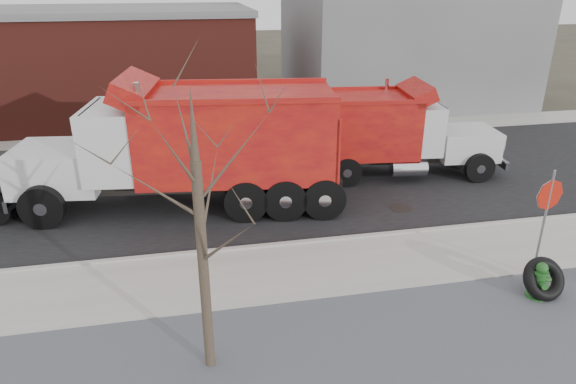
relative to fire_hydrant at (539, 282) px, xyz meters
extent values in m
plane|color=#383328|center=(-4.08, 1.88, -0.41)|extent=(120.00, 120.00, 0.00)
cube|color=slate|center=(-4.08, -1.62, -0.39)|extent=(60.00, 5.00, 0.03)
cube|color=#9E9B93|center=(-4.08, 2.13, -0.38)|extent=(60.00, 2.50, 0.06)
cube|color=#9E9B93|center=(-4.08, 3.43, -0.35)|extent=(60.00, 0.15, 0.11)
cube|color=black|center=(-4.08, 8.18, -0.40)|extent=(60.00, 9.40, 0.02)
cube|color=#9E9B93|center=(-4.08, 13.88, -0.38)|extent=(60.00, 2.00, 0.06)
cube|color=gray|center=(4.92, 19.88, 3.59)|extent=(12.00, 10.00, 8.00)
cube|color=maroon|center=(-14.08, 18.88, 2.09)|extent=(20.00, 8.00, 5.00)
cube|color=gray|center=(-14.08, 18.88, 4.74)|extent=(20.20, 8.20, 0.30)
cylinder|color=#382D23|center=(-7.28, -0.72, 1.59)|extent=(0.18, 0.18, 4.00)
cone|color=#382D23|center=(-7.28, -0.72, 4.19)|extent=(0.14, 0.14, 1.20)
cylinder|color=#256328|center=(0.00, 0.01, -0.37)|extent=(0.47, 0.47, 0.06)
cylinder|color=#256328|center=(0.00, 0.01, -0.05)|extent=(0.25, 0.25, 0.64)
cylinder|color=#256328|center=(0.00, 0.01, 0.24)|extent=(0.32, 0.32, 0.05)
sphere|color=#256328|center=(0.00, 0.01, 0.34)|extent=(0.26, 0.26, 0.26)
cylinder|color=#256328|center=(0.00, 0.01, 0.45)|extent=(0.05, 0.05, 0.06)
cylinder|color=#256328|center=(-0.18, 0.03, 0.04)|extent=(0.14, 0.13, 0.12)
cylinder|color=#256328|center=(0.18, -0.01, 0.04)|extent=(0.14, 0.13, 0.12)
cylinder|color=#256328|center=(-0.02, -0.17, 0.02)|extent=(0.17, 0.15, 0.16)
torus|color=black|center=(0.14, 0.05, 0.03)|extent=(1.03, 0.84, 0.97)
cylinder|color=gray|center=(0.45, 0.78, 0.95)|extent=(0.06, 0.06, 2.72)
cylinder|color=red|center=(0.45, 0.78, 1.73)|extent=(0.73, 0.15, 0.74)
cube|color=black|center=(-0.71, 7.97, 0.22)|extent=(7.95, 1.70, 0.20)
cube|color=silver|center=(2.33, 7.63, 0.72)|extent=(2.23, 2.02, 1.02)
cube|color=silver|center=(3.39, 7.50, 0.72)|extent=(0.24, 1.61, 0.92)
cube|color=silver|center=(0.44, 7.84, 1.37)|extent=(1.71, 2.28, 1.66)
cube|color=black|center=(1.19, 7.76, 1.83)|extent=(0.26, 1.84, 0.74)
cube|color=red|center=(-1.90, 8.11, 1.46)|extent=(4.85, 2.73, 2.03)
cylinder|color=silver|center=(-0.30, 8.81, 1.79)|extent=(0.14, 0.14, 2.22)
cylinder|color=black|center=(2.64, 8.60, 0.12)|extent=(1.04, 0.39, 1.02)
cylinder|color=black|center=(2.42, 6.61, 0.12)|extent=(1.04, 0.39, 1.02)
cylinder|color=black|center=(-2.91, 9.12, 0.12)|extent=(1.04, 0.39, 1.02)
cylinder|color=black|center=(-3.11, 7.35, 0.12)|extent=(1.04, 0.39, 1.02)
cube|color=black|center=(-7.41, 6.57, 0.34)|extent=(9.37, 2.16, 0.25)
cube|color=silver|center=(-11.19, 7.05, 0.98)|extent=(2.77, 2.52, 1.25)
cube|color=silver|center=(-12.25, 7.18, 0.98)|extent=(0.31, 1.99, 1.14)
cube|color=silver|center=(-9.30, 6.81, 1.78)|extent=(2.14, 2.83, 2.05)
cube|color=black|center=(-10.05, 6.90, 2.35)|extent=(0.34, 2.27, 0.91)
cube|color=red|center=(-5.94, 6.38, 1.89)|extent=(6.00, 3.43, 2.51)
cylinder|color=silver|center=(-8.60, 5.63, 2.29)|extent=(0.18, 0.18, 2.74)
cylinder|color=black|center=(-11.54, 5.85, 0.24)|extent=(1.29, 0.50, 1.25)
cylinder|color=black|center=(-11.23, 8.29, 0.24)|extent=(1.29, 0.50, 1.25)
cylinder|color=black|center=(-4.72, 5.13, 0.24)|extent=(1.29, 0.50, 1.25)
cylinder|color=black|center=(-4.45, 7.30, 0.24)|extent=(1.29, 0.50, 1.25)
cube|color=silver|center=(-12.02, 7.23, 0.73)|extent=(0.22, 1.62, 0.93)
cylinder|color=black|center=(-12.78, 8.32, 0.12)|extent=(1.04, 0.38, 1.02)
camera|label=1|loc=(-7.37, -8.36, 6.24)|focal=32.00mm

